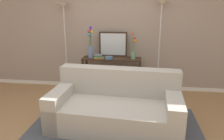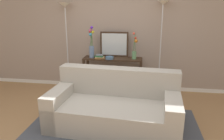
# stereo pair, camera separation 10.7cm
# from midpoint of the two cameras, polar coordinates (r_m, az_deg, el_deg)

# --- Properties ---
(ground_plane) EXTENTS (16.00, 16.00, 0.02)m
(ground_plane) POSITION_cam_midpoint_polar(r_m,az_deg,el_deg) (3.39, -3.70, -17.17)
(ground_plane) COLOR #9E754C
(back_wall) EXTENTS (12.00, 0.15, 2.92)m
(back_wall) POSITION_cam_midpoint_polar(r_m,az_deg,el_deg) (4.97, 1.48, 11.60)
(back_wall) COLOR white
(back_wall) RESTS_ON ground
(area_rug) EXTENTS (2.69, 1.75, 0.01)m
(area_rug) POSITION_cam_midpoint_polar(r_m,az_deg,el_deg) (3.53, 1.13, -15.35)
(area_rug) COLOR #474C56
(area_rug) RESTS_ON ground
(couch) EXTENTS (2.06, 1.12, 0.88)m
(couch) POSITION_cam_midpoint_polar(r_m,az_deg,el_deg) (3.52, 1.59, -9.80)
(couch) COLOR #ADA89E
(couch) RESTS_ON ground
(console_table) EXTENTS (1.27, 0.38, 0.79)m
(console_table) POSITION_cam_midpoint_polar(r_m,az_deg,el_deg) (4.77, 0.87, 0.32)
(console_table) COLOR #382619
(console_table) RESTS_ON ground
(floor_lamp_left) EXTENTS (0.28, 0.28, 1.95)m
(floor_lamp_left) POSITION_cam_midpoint_polar(r_m,az_deg,el_deg) (4.95, -11.42, 12.16)
(floor_lamp_left) COLOR silver
(floor_lamp_left) RESTS_ON ground
(floor_lamp_right) EXTENTS (0.28, 0.28, 2.00)m
(floor_lamp_right) POSITION_cam_midpoint_polar(r_m,az_deg,el_deg) (4.66, 13.65, 12.27)
(floor_lamp_right) COLOR silver
(floor_lamp_right) RESTS_ON ground
(wall_mirror) EXTENTS (0.62, 0.02, 0.55)m
(wall_mirror) POSITION_cam_midpoint_polar(r_m,az_deg,el_deg) (4.81, 1.22, 6.77)
(wall_mirror) COLOR #382619
(wall_mirror) RESTS_ON console_table
(vase_tall_flowers) EXTENTS (0.12, 0.14, 0.68)m
(vase_tall_flowers) POSITION_cam_midpoint_polar(r_m,az_deg,el_deg) (4.71, -4.77, 6.60)
(vase_tall_flowers) COLOR #6B84AD
(vase_tall_flowers) RESTS_ON console_table
(vase_short_flowers) EXTENTS (0.11, 0.10, 0.56)m
(vase_short_flowers) POSITION_cam_midpoint_polar(r_m,az_deg,el_deg) (4.60, 6.61, 5.13)
(vase_short_flowers) COLOR #669E6B
(vase_short_flowers) RESTS_ON console_table
(fruit_bowl) EXTENTS (0.17, 0.17, 0.06)m
(fruit_bowl) POSITION_cam_midpoint_polar(r_m,az_deg,el_deg) (4.59, 0.00, 3.23)
(fruit_bowl) COLOR #4C7093
(fruit_bowl) RESTS_ON console_table
(book_stack) EXTENTS (0.22, 0.15, 0.09)m
(book_stack) POSITION_cam_midpoint_polar(r_m,az_deg,el_deg) (4.65, -2.63, 3.50)
(book_stack) COLOR #B77F33
(book_stack) RESTS_ON console_table
(book_row_under_console) EXTENTS (0.38, 0.18, 0.13)m
(book_row_under_console) POSITION_cam_midpoint_polar(r_m,az_deg,el_deg) (4.98, -2.90, -4.97)
(book_row_under_console) COLOR #236033
(book_row_under_console) RESTS_ON ground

